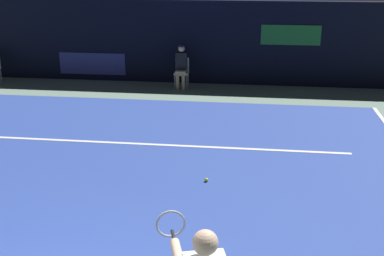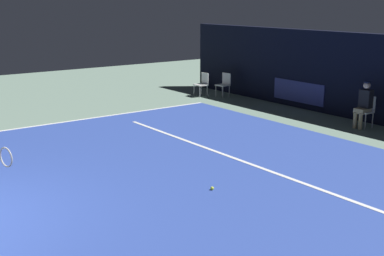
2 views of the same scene
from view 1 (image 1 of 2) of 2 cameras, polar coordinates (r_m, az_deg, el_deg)
name	(u,v)px [view 1 (image 1 of 2)]	position (r m, az deg, el deg)	size (l,w,h in m)	color
ground_plane	(122,181)	(9.01, -8.12, -6.18)	(33.65, 33.65, 0.00)	slate
court_surface	(122,181)	(9.01, -8.13, -6.15)	(11.20, 10.52, 0.01)	#2D479E
line_service	(144,144)	(10.64, -5.58, -1.88)	(8.73, 0.10, 0.01)	white
back_wall	(182,42)	(15.74, -1.17, 10.02)	(16.84, 0.33, 2.60)	black
line_judge_on_chair	(181,66)	(15.09, -1.25, 7.24)	(0.45, 0.53, 1.32)	white
tennis_ball	(206,180)	(8.88, 1.70, -6.06)	(0.07, 0.07, 0.07)	#CCE033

